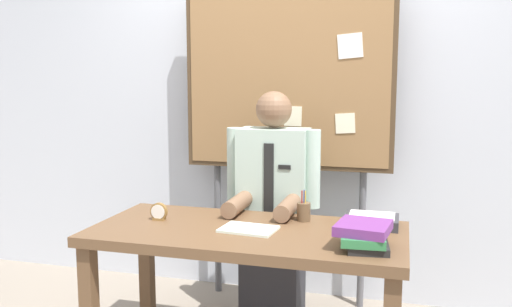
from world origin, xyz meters
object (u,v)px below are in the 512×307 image
at_px(person, 273,219).
at_px(pen_holder, 304,212).
at_px(book_stack, 365,235).
at_px(paper_tray, 372,221).
at_px(open_notebook, 249,229).
at_px(bulletin_board, 287,85).
at_px(desk, 247,248).
at_px(desk_clock, 159,212).

xyz_separation_m(person, pen_holder, (0.24, -0.31, 0.14)).
xyz_separation_m(book_stack, paper_tray, (0.01, 0.37, -0.03)).
bearing_deg(open_notebook, person, 91.41).
bearing_deg(bulletin_board, book_stack, -61.19).
bearing_deg(pen_holder, desk, -136.91).
height_order(book_stack, pen_holder, pen_holder).
bearing_deg(paper_tray, desk, -159.67).
relative_size(bulletin_board, paper_tray, 7.74).
distance_m(open_notebook, paper_tray, 0.62).
distance_m(bulletin_board, pen_holder, 0.96).
bearing_deg(pen_holder, bulletin_board, 109.54).
bearing_deg(book_stack, desk_clock, 170.03).
xyz_separation_m(open_notebook, desk_clock, (-0.50, 0.06, 0.03)).
distance_m(person, book_stack, 0.90).
bearing_deg(desk, paper_tray, 20.33).
xyz_separation_m(person, book_stack, (0.57, -0.68, 0.15)).
bearing_deg(desk, bulletin_board, 89.97).
bearing_deg(person, bulletin_board, 89.93).
height_order(person, bulletin_board, bulletin_board).
relative_size(desk, person, 1.10).
height_order(open_notebook, paper_tray, paper_tray).
distance_m(desk, desk_clock, 0.51).
xyz_separation_m(desk, book_stack, (0.57, -0.15, 0.16)).
xyz_separation_m(person, open_notebook, (0.01, -0.55, 0.09)).
height_order(desk, pen_holder, pen_holder).
height_order(pen_holder, paper_tray, pen_holder).
distance_m(open_notebook, pen_holder, 0.33).
relative_size(desk_clock, pen_holder, 0.57).
relative_size(open_notebook, pen_holder, 1.65).
xyz_separation_m(person, bulletin_board, (0.00, 0.36, 0.78)).
bearing_deg(desk_clock, paper_tray, 9.50).
bearing_deg(desk_clock, open_notebook, -6.45).
relative_size(bulletin_board, pen_holder, 12.57).
bearing_deg(desk_clock, desk, -4.30).
distance_m(person, desk_clock, 0.70).
height_order(desk_clock, paper_tray, desk_clock).
bearing_deg(desk_clock, person, 45.26).
height_order(bulletin_board, open_notebook, bulletin_board).
bearing_deg(pen_holder, person, 127.77).
bearing_deg(open_notebook, pen_holder, 47.24).
bearing_deg(person, desk_clock, -134.74).
bearing_deg(pen_holder, open_notebook, -132.76).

